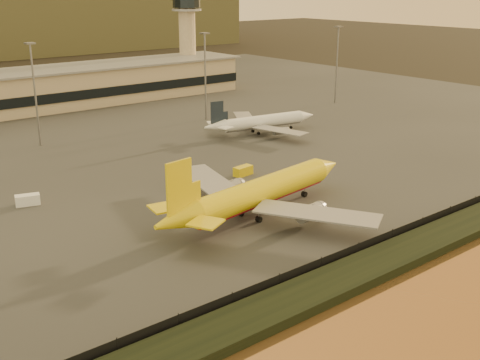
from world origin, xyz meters
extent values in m
plane|color=black|center=(0.00, 0.00, 0.00)|extent=(900.00, 900.00, 0.00)
cube|color=black|center=(0.00, -17.00, 0.70)|extent=(320.00, 7.00, 1.40)
cube|color=#2D2D2D|center=(0.00, 95.00, 0.10)|extent=(320.00, 220.00, 0.20)
cube|color=black|center=(0.00, -13.00, 1.30)|extent=(300.00, 0.05, 2.20)
cube|color=tan|center=(0.00, 125.00, 6.20)|extent=(160.00, 22.00, 12.00)
cube|color=black|center=(0.00, 113.80, 5.20)|extent=(160.00, 0.60, 3.00)
cube|color=gray|center=(0.00, 125.00, 12.50)|extent=(164.00, 24.00, 0.60)
cylinder|color=tan|center=(70.00, 131.00, 15.20)|extent=(6.40, 6.40, 30.00)
cylinder|color=black|center=(70.00, 131.00, 31.95)|extent=(10.40, 10.40, 3.50)
cylinder|color=gray|center=(70.00, 131.00, 29.40)|extent=(11.20, 11.20, 0.80)
cylinder|color=slate|center=(-10.00, 80.00, 12.70)|extent=(0.50, 0.50, 25.00)
cube|color=slate|center=(-10.00, 80.00, 25.40)|extent=(2.20, 2.20, 0.40)
cylinder|color=slate|center=(40.00, 78.00, 12.70)|extent=(0.50, 0.50, 25.00)
cube|color=slate|center=(40.00, 78.00, 25.40)|extent=(2.20, 2.20, 0.40)
cylinder|color=slate|center=(90.00, 72.00, 12.70)|extent=(0.50, 0.50, 25.00)
cube|color=slate|center=(90.00, 72.00, 25.40)|extent=(2.20, 2.20, 0.40)
cylinder|color=yellow|center=(2.44, 9.31, 4.63)|extent=(32.59, 9.21, 4.66)
cylinder|color=red|center=(2.44, 9.31, 3.81)|extent=(31.56, 8.07, 3.63)
cone|color=yellow|center=(21.51, 12.06, 4.63)|extent=(6.87, 5.51, 4.66)
cone|color=yellow|center=(-17.51, 6.43, 4.98)|extent=(8.65, 5.76, 4.66)
cube|color=yellow|center=(-16.62, 6.56, 10.10)|extent=(4.93, 1.07, 8.15)
cube|color=yellow|center=(-16.40, 11.30, 5.32)|extent=(5.17, 5.12, 0.28)
cube|color=yellow|center=(-15.07, 2.07, 5.32)|extent=(5.97, 5.95, 0.28)
cube|color=gray|center=(-0.21, 21.46, 3.81)|extent=(10.90, 21.07, 0.28)
cylinder|color=gray|center=(2.43, 18.79, 2.53)|extent=(5.69, 3.30, 2.56)
cube|color=gray|center=(3.33, -3.10, 3.81)|extent=(15.56, 20.58, 0.28)
cylinder|color=gray|center=(5.11, 0.21, 2.53)|extent=(5.69, 3.30, 2.56)
cylinder|color=black|center=(14.64, 11.06, 0.71)|extent=(1.13, 0.95, 1.02)
cylinder|color=slate|center=(14.64, 11.06, 1.25)|extent=(0.18, 0.18, 2.10)
cylinder|color=black|center=(-0.58, 6.75, 0.71)|extent=(1.13, 0.95, 1.02)
cylinder|color=slate|center=(-0.58, 6.75, 1.25)|extent=(0.18, 0.18, 2.10)
cylinder|color=black|center=(-1.18, 10.90, 0.71)|extent=(1.13, 0.95, 1.02)
cylinder|color=slate|center=(-1.18, 10.90, 1.25)|extent=(0.18, 0.18, 2.10)
cylinder|color=white|center=(42.74, 55.08, 3.35)|extent=(24.08, 7.08, 3.31)
cylinder|color=gray|center=(42.74, 55.08, 2.77)|extent=(23.31, 6.25, 2.58)
cone|color=white|center=(56.81, 52.81, 3.35)|extent=(5.11, 4.01, 3.31)
cone|color=white|center=(28.02, 57.46, 3.60)|extent=(6.42, 4.22, 3.31)
cube|color=#1A222F|center=(28.68, 57.35, 7.24)|extent=(3.64, 0.84, 5.80)
cube|color=white|center=(29.86, 60.52, 3.84)|extent=(4.39, 4.31, 0.20)
cube|color=white|center=(28.80, 53.98, 3.84)|extent=(3.76, 3.62, 0.20)
cube|color=gray|center=(43.54, 64.18, 2.77)|extent=(11.69, 15.16, 0.20)
cylinder|color=gray|center=(44.82, 61.71, 1.86)|extent=(4.22, 2.43, 1.82)
cube|color=gray|center=(40.64, 46.19, 2.77)|extent=(7.83, 15.57, 0.20)
cylinder|color=gray|center=(42.63, 48.13, 1.86)|extent=(4.22, 2.43, 1.82)
cylinder|color=black|center=(51.74, 53.63, 0.56)|extent=(0.81, 0.69, 0.73)
cylinder|color=slate|center=(51.74, 53.63, 0.95)|extent=(0.17, 0.17, 1.49)
cylinder|color=black|center=(40.05, 54.00, 0.56)|extent=(0.81, 0.69, 0.73)
cylinder|color=slate|center=(40.05, 54.00, 0.95)|extent=(0.17, 0.17, 1.49)
cylinder|color=black|center=(40.53, 56.95, 0.56)|extent=(0.81, 0.69, 0.73)
cylinder|color=slate|center=(40.53, 56.95, 0.95)|extent=(0.17, 0.17, 1.49)
cube|color=yellow|center=(14.03, 28.81, 1.18)|extent=(4.59, 2.58, 1.96)
cube|color=white|center=(-28.18, 39.92, 1.18)|extent=(4.72, 3.13, 1.95)
camera|label=1|loc=(-63.21, -65.36, 39.20)|focal=45.00mm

